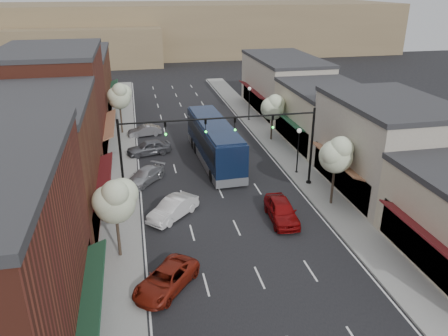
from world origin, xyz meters
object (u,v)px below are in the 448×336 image
red_hatchback (282,210)px  tree_right_near (337,153)px  lamp_post_far (249,98)px  coach_bus (214,142)px  tree_right_far (273,106)px  parked_car_a (166,279)px  parked_car_c (145,176)px  lamp_post_near (298,143)px  signal_mast_right (286,137)px  parked_car_b (173,208)px  parked_car_e (145,131)px  tree_left_far (119,96)px  parked_car_d (149,147)px  signal_mast_left (151,146)px  tree_left_near (115,200)px

red_hatchback → tree_right_near: bearing=20.7°
lamp_post_far → coach_bus: size_ratio=0.33×
tree_right_far → parked_car_a: bearing=-120.4°
tree_right_near → parked_car_c: size_ratio=1.34×
tree_right_near → coach_bus: (-7.55, 11.10, -2.33)m
lamp_post_near → lamp_post_far: 17.50m
signal_mast_right → tree_right_near: 4.89m
parked_car_b → parked_car_e: bearing=138.7°
lamp_post_near → parked_car_a: (-13.43, -14.37, -2.36)m
signal_mast_right → red_hatchback: 7.05m
tree_left_far → lamp_post_near: tree_left_far is taller
tree_right_far → parked_car_e: size_ratio=1.42×
signal_mast_right → tree_left_far: (-13.87, 17.95, -0.02)m
red_hatchback → coach_bus: bearing=105.6°
tree_left_far → parked_car_a: size_ratio=1.31×
parked_car_d → signal_mast_left: bearing=-13.8°
tree_left_near → lamp_post_far: bearing=60.2°
signal_mast_left → parked_car_d: 11.05m
tree_right_far → signal_mast_right: bearing=-102.9°
parked_car_b → parked_car_a: bearing=-53.6°
tree_right_far → parked_car_d: 14.32m
tree_right_near → tree_right_far: tree_right_near is taller
tree_left_near → parked_car_c: 12.17m
signal_mast_left → parked_car_c: signal_mast_left is taller
red_hatchback → parked_car_a: bearing=-142.3°
lamp_post_near → parked_car_b: 13.75m
lamp_post_near → tree_left_near: bearing=-146.7°
parked_car_c → parked_car_d: size_ratio=0.98×
tree_right_far → red_hatchback: size_ratio=1.13×
red_hatchback → parked_car_b: (-7.93, 2.10, -0.06)m
coach_bus → tree_left_far: bearing=127.1°
parked_car_a → parked_car_d: parked_car_d is taller
signal_mast_right → signal_mast_left: size_ratio=1.00×
tree_left_near → parked_car_a: bearing=-55.4°
tree_right_far → parked_car_d: size_ratio=1.20×
lamp_post_near → parked_car_d: bearing=149.5°
coach_bus → parked_car_d: bearing=149.7°
signal_mast_right → parked_car_a: size_ratio=1.76×
parked_car_d → tree_right_near: bearing=30.6°
lamp_post_near → signal_mast_left: bearing=-169.4°
parked_car_e → tree_right_near: bearing=24.9°
parked_car_a → parked_car_d: bearing=128.6°
lamp_post_near → parked_car_e: bearing=133.9°
tree_left_near → coach_bus: 17.73m
tree_left_near → red_hatchback: size_ratio=1.19×
coach_bus → parked_car_e: size_ratio=3.55×
tree_right_far → parked_car_a: size_ratio=1.16×
lamp_post_near → red_hatchback: lamp_post_near is taller
tree_left_near → signal_mast_right: bearing=30.1°
coach_bus → parked_car_e: bearing=121.8°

